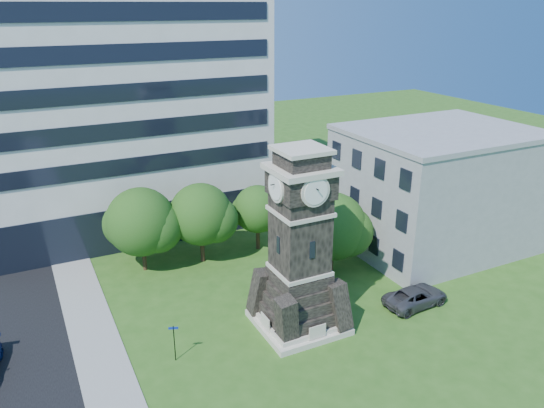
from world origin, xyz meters
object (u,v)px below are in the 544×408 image
park_bench (289,331)px  street_sign (174,339)px  car_east_lot (416,297)px  clock_tower (300,254)px

park_bench → street_sign: street_sign is taller
park_bench → street_sign: (-7.18, 1.12, 0.99)m
car_east_lot → street_sign: street_sign is taller
car_east_lot → park_bench: car_east_lot is taller
car_east_lot → clock_tower: bearing=76.4°
park_bench → street_sign: 7.33m
street_sign → car_east_lot: bearing=16.5°
clock_tower → park_bench: size_ratio=6.42×
clock_tower → park_bench: bearing=-139.0°
clock_tower → car_east_lot: 9.94m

